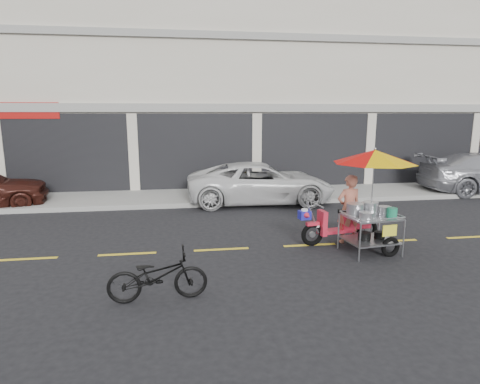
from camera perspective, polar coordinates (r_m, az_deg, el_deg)
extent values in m
plane|color=black|center=(9.26, 9.86, -7.45)|extent=(90.00, 90.00, 0.00)
cube|color=gray|center=(14.39, 3.06, -0.24)|extent=(45.00, 3.00, 0.15)
cube|color=beige|center=(19.05, 0.11, 14.47)|extent=(36.00, 8.00, 8.00)
cube|color=black|center=(15.12, 2.38, 5.61)|extent=(35.28, 0.06, 2.90)
cube|color=gray|center=(15.03, 2.45, 11.87)|extent=(36.00, 0.12, 0.30)
cube|color=gray|center=(15.26, 2.54, 21.30)|extent=(36.00, 0.12, 0.25)
cube|color=gold|center=(9.26, 9.86, -7.43)|extent=(42.00, 0.10, 0.01)
imported|color=silver|center=(13.18, 2.98, 1.32)|extent=(4.90, 2.44, 1.33)
imported|color=black|center=(6.60, -11.63, -11.59)|extent=(1.60, 0.64, 0.82)
torus|color=black|center=(9.16, 10.24, -5.96)|extent=(0.54, 0.17, 0.53)
torus|color=black|center=(9.84, 17.60, -5.11)|extent=(0.54, 0.17, 0.53)
cylinder|color=#9EA0A5|center=(9.16, 10.24, -5.96)|extent=(0.14, 0.07, 0.13)
cylinder|color=#9EA0A5|center=(9.84, 17.60, -5.11)|extent=(0.14, 0.07, 0.13)
cube|color=red|center=(9.09, 10.30, -4.45)|extent=(0.31, 0.15, 0.07)
cylinder|color=#9EA0A5|center=(9.05, 10.33, -3.60)|extent=(0.34, 0.09, 0.75)
cube|color=red|center=(9.19, 11.60, -4.32)|extent=(0.15, 0.33, 0.56)
cube|color=red|center=(9.44, 13.82, -5.35)|extent=(0.77, 0.36, 0.07)
cube|color=red|center=(9.60, 16.06, -3.87)|extent=(0.72, 0.33, 0.37)
cube|color=black|center=(9.50, 15.65, -2.67)|extent=(0.63, 0.30, 0.09)
cylinder|color=#9EA0A5|center=(9.03, 11.03, -1.83)|extent=(0.10, 0.51, 0.03)
sphere|color=black|center=(9.20, 10.84, -0.88)|extent=(0.09, 0.09, 0.09)
cylinder|color=white|center=(9.15, 10.91, -4.78)|extent=(0.13, 0.13, 0.05)
cube|color=#1E1E9E|center=(8.95, 9.16, -3.24)|extent=(0.27, 0.23, 0.19)
cylinder|color=white|center=(8.92, 9.19, -2.55)|extent=(0.17, 0.17, 0.05)
cone|color=red|center=(8.80, 9.60, -3.37)|extent=(0.19, 0.22, 0.17)
torus|color=black|center=(8.94, 20.60, -7.33)|extent=(0.44, 0.15, 0.43)
cylinder|color=#9EA0A5|center=(8.38, 16.67, -6.95)|extent=(0.04, 0.04, 0.79)
cylinder|color=#9EA0A5|center=(9.06, 13.84, -5.42)|extent=(0.04, 0.04, 0.79)
cylinder|color=#9EA0A5|center=(8.95, 22.25, -6.15)|extent=(0.04, 0.04, 0.79)
cylinder|color=#9EA0A5|center=(9.59, 19.18, -4.79)|extent=(0.04, 0.04, 0.79)
cube|color=#9EA0A5|center=(9.01, 17.97, -6.51)|extent=(1.12, 0.96, 0.03)
cube|color=#9EA0A5|center=(8.88, 18.17, -3.36)|extent=(1.12, 0.96, 0.04)
cylinder|color=#9EA0A5|center=(8.53, 19.76, -3.65)|extent=(1.02, 0.16, 0.02)
cylinder|color=#9EA0A5|center=(9.20, 16.75, -2.40)|extent=(1.02, 0.16, 0.02)
cylinder|color=#9EA0A5|center=(8.59, 15.35, -3.28)|extent=(0.13, 0.83, 0.02)
cylinder|color=#9EA0A5|center=(9.16, 20.86, -2.74)|extent=(0.13, 0.83, 0.02)
cylinder|color=#9EA0A5|center=(9.35, 16.55, -5.79)|extent=(0.13, 0.70, 0.04)
cylinder|color=#9EA0A5|center=(9.23, 16.71, -3.02)|extent=(0.13, 0.70, 0.04)
cube|color=yellow|center=(8.65, 20.51, -5.16)|extent=(0.33, 0.06, 0.23)
cylinder|color=#B7B7BC|center=(8.85, 16.05, -2.40)|extent=(0.41, 0.41, 0.23)
cylinder|color=#B7B7BC|center=(9.06, 17.99, -2.17)|extent=(0.37, 0.37, 0.23)
cylinder|color=#B7B7BC|center=(9.09, 19.90, -2.52)|extent=(0.30, 0.30, 0.15)
cylinder|color=#B7B7BC|center=(8.60, 17.53, -3.25)|extent=(0.33, 0.33, 0.12)
cylinder|color=#197C56|center=(8.85, 20.81, -2.77)|extent=(0.23, 0.23, 0.20)
cylinder|color=black|center=(8.91, 17.26, -6.01)|extent=(0.29, 0.29, 0.17)
cylinder|color=black|center=(9.12, 19.23, -5.81)|extent=(0.25, 0.25, 0.15)
cylinder|color=#9EA0A5|center=(8.83, 18.36, 1.20)|extent=(0.03, 0.03, 1.40)
sphere|color=#9EA0A5|center=(8.74, 18.66, 5.83)|extent=(0.06, 0.06, 0.06)
imported|color=#B7654E|center=(9.43, 15.19, -2.35)|extent=(0.62, 0.45, 1.58)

